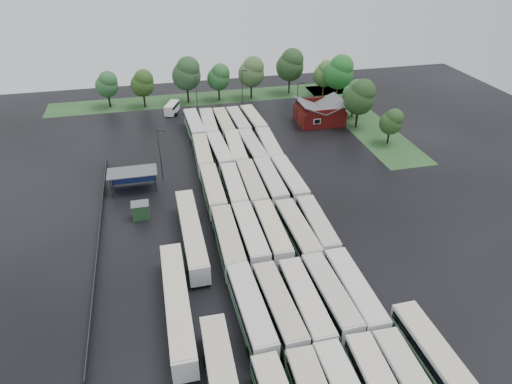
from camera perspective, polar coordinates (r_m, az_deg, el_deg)
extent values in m
plane|color=black|center=(64.37, 0.72, -7.51)|extent=(160.00, 160.00, 0.00)
cube|color=maroon|center=(105.75, 7.91, 9.48)|extent=(10.00, 8.00, 3.40)
cube|color=#4C4F51|center=(103.99, 6.70, 10.73)|extent=(5.07, 8.60, 2.19)
cube|color=#4C4F51|center=(105.72, 9.30, 10.87)|extent=(5.07, 8.60, 2.19)
cube|color=maroon|center=(101.50, 8.78, 9.81)|extent=(9.00, 0.20, 1.20)
cube|color=silver|center=(101.45, 7.64, 8.73)|extent=(1.60, 0.12, 1.20)
cylinder|color=#2D2D30|center=(79.25, -17.65, 0.46)|extent=(0.16, 0.16, 3.40)
cylinder|color=#2D2D30|center=(78.80, -12.48, 1.08)|extent=(0.16, 0.16, 3.40)
cylinder|color=#2D2D30|center=(82.04, -17.57, 1.57)|extent=(0.16, 0.16, 3.40)
cylinder|color=#2D2D30|center=(81.61, -12.57, 2.18)|extent=(0.16, 0.16, 3.40)
cube|color=#4C4F51|center=(79.49, -15.25, 2.46)|extent=(8.20, 4.20, 0.15)
cube|color=navy|center=(82.06, -15.07, 1.91)|extent=(7.60, 0.08, 2.60)
cube|color=#214825|center=(72.77, -14.21, -2.31)|extent=(2.50, 2.00, 2.50)
cube|color=#4C4F51|center=(72.08, -14.35, -1.44)|extent=(2.70, 2.20, 0.12)
cube|color=#264C23|center=(121.30, -5.85, 11.62)|extent=(80.00, 10.00, 0.01)
cube|color=#264C23|center=(110.19, 12.78, 8.96)|extent=(10.00, 50.00, 0.01)
cube|color=#2D2D30|center=(69.90, -18.98, -5.34)|extent=(0.10, 50.00, 1.20)
cylinder|color=black|center=(50.04, 9.47, -22.01)|extent=(2.75, 1.03, 1.03)
cylinder|color=black|center=(51.13, 13.08, -20.97)|extent=(2.76, 1.04, 1.04)
cube|color=beige|center=(47.88, 19.34, -21.42)|extent=(2.79, 12.54, 0.13)
cylinder|color=black|center=(52.22, 16.36, -20.14)|extent=(2.74, 1.03, 1.03)
cube|color=silver|center=(53.32, -0.67, -14.60)|extent=(3.20, 13.36, 3.04)
cube|color=black|center=(52.88, -0.68, -14.14)|extent=(3.25, 12.83, 0.97)
cube|color=#226A2E|center=(53.80, -0.67, -15.10)|extent=(3.25, 13.10, 0.67)
cube|color=beige|center=(52.20, -0.68, -13.39)|extent=(3.08, 12.96, 0.13)
cylinder|color=black|center=(51.67, 0.43, -19.07)|extent=(2.82, 1.06, 1.06)
cylinder|color=black|center=(57.34, -1.62, -12.70)|extent=(2.82, 1.06, 1.06)
cube|color=silver|center=(53.81, 2.85, -14.21)|extent=(3.21, 12.95, 2.94)
cube|color=black|center=(53.39, 2.87, -13.76)|extent=(3.26, 12.44, 0.94)
cube|color=#147120|center=(54.27, 2.83, -14.69)|extent=(3.26, 12.70, 0.65)
cube|color=#BAB097|center=(52.74, 2.89, -13.04)|extent=(3.09, 12.56, 0.13)
cylinder|color=black|center=(52.25, 4.09, -18.45)|extent=(2.73, 1.03, 1.03)
cylinder|color=black|center=(57.66, 1.68, -12.42)|extent=(2.73, 1.03, 1.03)
cube|color=silver|center=(54.42, 6.17, -13.70)|extent=(2.80, 13.05, 2.99)
cube|color=black|center=(54.01, 6.21, -13.25)|extent=(2.86, 12.53, 0.96)
cube|color=#156621|center=(54.89, 6.13, -14.19)|extent=(2.85, 12.79, 0.66)
cube|color=beige|center=(53.35, 6.26, -12.52)|extent=(2.69, 12.66, 0.13)
cylinder|color=black|center=(52.87, 7.58, -17.92)|extent=(2.77, 1.04, 1.04)
cylinder|color=black|center=(58.28, 4.75, -11.95)|extent=(2.77, 1.04, 1.04)
cube|color=silver|center=(55.74, 9.25, -12.71)|extent=(3.03, 12.89, 2.94)
cube|color=black|center=(55.34, 9.30, -12.27)|extent=(3.08, 12.38, 0.94)
cube|color=#207729|center=(56.18, 9.19, -13.19)|extent=(3.08, 12.64, 0.65)
cube|color=#BCB6A8|center=(54.70, 9.38, -11.56)|extent=(2.92, 12.51, 0.13)
cylinder|color=black|center=(54.21, 10.74, -16.71)|extent=(2.72, 1.03, 1.03)
cylinder|color=black|center=(59.48, 7.67, -11.11)|extent=(2.72, 1.03, 1.03)
cube|color=silver|center=(56.65, 12.15, -12.15)|extent=(2.78, 13.17, 3.02)
cube|color=black|center=(56.25, 12.22, -11.70)|extent=(2.84, 12.64, 0.97)
cube|color=#246F2F|center=(57.10, 12.08, -12.63)|extent=(2.83, 12.91, 0.66)
cube|color=silver|center=(55.61, 12.33, -10.97)|extent=(2.67, 12.77, 0.13)
cylinder|color=black|center=(55.11, 13.79, -16.15)|extent=(2.80, 1.05, 1.05)
cylinder|color=black|center=(60.43, 10.37, -10.58)|extent=(2.80, 1.05, 1.05)
cube|color=silver|center=(63.17, -3.52, -6.09)|extent=(3.02, 13.51, 3.09)
cube|color=black|center=(62.80, -3.54, -5.64)|extent=(3.08, 12.97, 0.99)
cube|color=#12751B|center=(63.58, -3.50, -6.57)|extent=(3.07, 13.24, 0.68)
cube|color=#BCB295|center=(62.22, -3.57, -4.91)|extent=(2.90, 13.10, 0.13)
cylinder|color=black|center=(60.83, -2.74, -9.64)|extent=(2.86, 1.08, 1.08)
cylinder|color=black|center=(67.51, -4.13, -4.97)|extent=(2.86, 1.08, 1.08)
cube|color=silver|center=(64.06, -0.74, -5.46)|extent=(2.79, 13.24, 3.03)
cube|color=black|center=(63.71, -0.75, -5.02)|extent=(2.85, 12.71, 0.97)
cube|color=#106F19|center=(64.46, -0.74, -5.93)|extent=(2.84, 12.97, 0.67)
cube|color=beige|center=(63.14, -0.75, -4.31)|extent=(2.67, 12.84, 0.13)
cylinder|color=black|center=(61.76, 0.14, -8.87)|extent=(2.81, 1.06, 1.06)
cylinder|color=black|center=(68.31, -1.51, -4.42)|extent=(2.81, 1.06, 1.06)
cube|color=silver|center=(64.68, 2.03, -5.12)|extent=(2.87, 13.00, 2.97)
cube|color=black|center=(64.33, 2.04, -4.69)|extent=(2.93, 12.48, 0.95)
cube|color=#137220|center=(65.07, 2.02, -5.58)|extent=(2.92, 12.74, 0.65)
cube|color=beige|center=(63.78, 2.05, -4.00)|extent=(2.76, 12.61, 0.13)
cylinder|color=black|center=(62.45, 3.00, -8.41)|extent=(2.76, 1.04, 1.04)
cylinder|color=black|center=(68.80, 1.11, -4.13)|extent=(2.76, 1.04, 1.04)
cube|color=silver|center=(65.08, 5.14, -4.96)|extent=(3.00, 13.13, 3.00)
cube|color=black|center=(64.73, 5.17, -4.54)|extent=(3.05, 12.61, 0.96)
cube|color=#1B6722|center=(65.47, 5.12, -5.43)|extent=(3.05, 12.87, 0.66)
cube|color=beige|center=(64.18, 5.21, -3.84)|extent=(2.88, 12.74, 0.13)
cylinder|color=black|center=(62.88, 6.25, -8.25)|extent=(2.78, 1.05, 1.05)
cylinder|color=black|center=(69.17, 4.03, -3.99)|extent=(2.78, 1.05, 1.05)
cube|color=silver|center=(66.48, 7.60, -4.32)|extent=(3.02, 12.81, 2.92)
cube|color=black|center=(66.15, 7.63, -3.91)|extent=(3.07, 12.31, 0.93)
cube|color=#17792B|center=(66.85, 7.56, -4.77)|extent=(3.07, 12.56, 0.64)
cube|color=#BAB6A5|center=(65.62, 7.69, -3.24)|extent=(2.91, 12.43, 0.13)
cylinder|color=black|center=(64.35, 8.75, -7.42)|extent=(2.71, 1.02, 1.02)
cylinder|color=black|center=(70.42, 6.40, -3.42)|extent=(2.71, 1.02, 1.02)
cube|color=silver|center=(74.62, -5.41, 0.19)|extent=(2.88, 13.21, 3.02)
cube|color=black|center=(74.31, -5.43, 0.59)|extent=(2.94, 12.69, 0.97)
cube|color=#0D7021|center=(74.96, -5.38, -0.24)|extent=(2.93, 12.95, 0.66)
cube|color=beige|center=(73.83, -5.46, 1.23)|extent=(2.76, 12.82, 0.13)
cylinder|color=black|center=(71.88, -4.84, -2.53)|extent=(2.80, 1.05, 1.05)
cylinder|color=black|center=(78.99, -5.81, 0.78)|extent=(2.80, 1.05, 1.05)
cube|color=silver|center=(75.06, -2.81, 0.45)|extent=(3.03, 12.85, 2.93)
cube|color=black|center=(74.77, -2.82, 0.84)|extent=(3.08, 12.34, 0.94)
cube|color=#20762D|center=(75.40, -2.79, 0.03)|extent=(3.08, 12.59, 0.64)
cube|color=beige|center=(74.30, -2.84, 1.46)|extent=(2.92, 12.46, 0.13)
cylinder|color=black|center=(72.43, -2.17, -2.15)|extent=(2.71, 1.02, 1.02)
cylinder|color=black|center=(79.28, -3.34, 1.01)|extent=(2.71, 1.02, 1.02)
cube|color=silver|center=(75.47, -0.55, 0.76)|extent=(3.09, 13.51, 3.08)
cube|color=black|center=(75.16, -0.55, 1.17)|extent=(3.15, 12.97, 0.99)
cube|color=#226E2A|center=(75.81, -0.55, 0.32)|extent=(3.14, 13.24, 0.68)
cube|color=#BEB39F|center=(74.67, -0.56, 1.82)|extent=(2.97, 13.10, 0.13)
cylinder|color=black|center=(72.71, 0.21, -1.95)|extent=(2.86, 1.08, 1.08)
cylinder|color=black|center=(79.88, -1.23, 1.33)|extent=(2.86, 1.08, 1.08)
cube|color=silver|center=(76.37, 1.80, 1.13)|extent=(2.87, 13.35, 3.06)
cube|color=black|center=(76.07, 1.81, 1.53)|extent=(2.94, 12.82, 0.98)
cube|color=#177422|center=(76.71, 1.80, 0.69)|extent=(2.93, 13.09, 0.67)
cube|color=beige|center=(75.59, 1.82, 2.17)|extent=(2.76, 12.95, 0.13)
cylinder|color=black|center=(73.66, 2.63, -1.52)|extent=(2.83, 1.07, 1.07)
cylinder|color=black|center=(80.71, 1.01, 1.66)|extent=(2.83, 1.07, 1.07)
cube|color=silver|center=(77.23, 4.15, 1.42)|extent=(3.03, 13.34, 3.04)
cube|color=black|center=(76.93, 4.16, 1.81)|extent=(3.08, 12.81, 0.97)
cube|color=#17772B|center=(77.56, 4.13, 0.99)|extent=(3.08, 13.07, 0.67)
cube|color=beige|center=(76.46, 4.19, 2.44)|extent=(2.91, 12.94, 0.13)
cylinder|color=black|center=(74.55, 5.05, -1.18)|extent=(2.82, 1.06, 1.06)
cylinder|color=black|center=(81.51, 3.24, 1.93)|extent=(2.82, 1.06, 1.06)
cube|color=silver|center=(86.33, -6.67, 4.63)|extent=(3.10, 13.09, 2.98)
cube|color=black|center=(86.07, -6.69, 4.99)|extent=(3.15, 12.58, 0.95)
cube|color=#216C30|center=(86.63, -6.64, 4.25)|extent=(3.14, 12.84, 0.66)
cube|color=beige|center=(85.66, -6.73, 5.56)|extent=(2.98, 12.70, 0.13)
cylinder|color=black|center=(83.34, -6.23, 2.48)|extent=(2.77, 1.04, 1.04)
cylinder|color=black|center=(90.71, -6.96, 4.93)|extent=(2.77, 1.04, 1.04)
cube|color=silver|center=(86.78, -4.57, 4.92)|extent=(3.22, 13.26, 3.02)
cube|color=black|center=(86.52, -4.58, 5.27)|extent=(3.27, 12.74, 0.97)
cube|color=#1D702D|center=(87.07, -4.55, 4.52)|extent=(3.27, 13.00, 0.66)
cube|color=silver|center=(86.10, -4.61, 5.85)|extent=(3.10, 12.86, 0.13)
cylinder|color=black|center=(83.76, -4.06, 2.75)|extent=(2.80, 1.05, 1.05)
cylinder|color=black|center=(91.19, -4.96, 5.20)|extent=(2.80, 1.05, 1.05)
cube|color=silver|center=(87.22, -2.56, 5.16)|extent=(3.40, 13.51, 3.07)
cube|color=black|center=(86.96, -2.57, 5.52)|extent=(3.44, 12.98, 0.98)
cube|color=#1C6625|center=(87.52, -2.55, 4.76)|extent=(3.44, 13.25, 0.68)
cube|color=beige|center=(86.54, -2.59, 6.10)|extent=(3.27, 13.10, 0.13)
cylinder|color=black|center=(84.17, -1.98, 2.97)|extent=(2.85, 1.07, 1.07)
cylinder|color=black|center=(91.69, -3.06, 5.43)|extent=(2.85, 1.07, 1.07)
cube|color=silver|center=(87.77, -0.43, 5.34)|extent=(3.24, 13.31, 3.03)
cube|color=black|center=(87.51, -0.44, 5.70)|extent=(3.28, 12.79, 0.97)
cube|color=#166A23|center=(88.06, -0.43, 4.95)|extent=(3.28, 13.05, 0.67)
cube|color=#BAB6AC|center=(87.10, -0.44, 6.27)|extent=(3.11, 12.91, 0.13)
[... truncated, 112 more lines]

